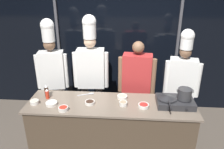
% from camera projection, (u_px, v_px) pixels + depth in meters
% --- Properties ---
extents(window_wall_back, '(5.66, 0.09, 2.70)m').
position_uv_depth(window_wall_back, '(117.00, 46.00, 4.47)').
color(window_wall_back, black).
rests_on(window_wall_back, ground_plane).
extents(demo_counter, '(2.44, 0.69, 0.93)m').
position_uv_depth(demo_counter, '(111.00, 130.00, 3.34)').
color(demo_counter, '#4C3D2D').
rests_on(demo_counter, ground_plane).
extents(portable_stove, '(0.52, 0.38, 0.10)m').
position_uv_depth(portable_stove, '(175.00, 102.00, 3.11)').
color(portable_stove, '#28282B').
rests_on(portable_stove, demo_counter).
extents(frying_pan, '(0.29, 0.49, 0.04)m').
position_uv_depth(frying_pan, '(167.00, 97.00, 3.09)').
color(frying_pan, '#232326').
rests_on(frying_pan, portable_stove).
extents(stock_pot, '(0.22, 0.19, 0.15)m').
position_uv_depth(stock_pot, '(185.00, 94.00, 3.05)').
color(stock_pot, '#333335').
rests_on(stock_pot, portable_stove).
extents(squeeze_bottle_chili, '(0.06, 0.06, 0.16)m').
position_uv_depth(squeeze_bottle_chili, '(47.00, 94.00, 3.28)').
color(squeeze_bottle_chili, red).
rests_on(squeeze_bottle_chili, demo_counter).
extents(squeeze_bottle_soy, '(0.06, 0.06, 0.19)m').
position_uv_depth(squeeze_bottle_soy, '(46.00, 91.00, 3.34)').
color(squeeze_bottle_soy, '#332319').
rests_on(squeeze_bottle_soy, demo_counter).
extents(prep_bowl_mushrooms, '(0.12, 0.12, 0.06)m').
position_uv_depth(prep_bowl_mushrooms, '(123.00, 103.00, 3.10)').
color(prep_bowl_mushrooms, silver).
rests_on(prep_bowl_mushrooms, demo_counter).
extents(prep_bowl_soy_glaze, '(0.14, 0.14, 0.04)m').
position_uv_depth(prep_bowl_soy_glaze, '(90.00, 102.00, 3.14)').
color(prep_bowl_soy_glaze, silver).
rests_on(prep_bowl_soy_glaze, demo_counter).
extents(prep_bowl_noodles, '(0.12, 0.12, 0.05)m').
position_uv_depth(prep_bowl_noodles, '(34.00, 102.00, 3.14)').
color(prep_bowl_noodles, silver).
rests_on(prep_bowl_noodles, demo_counter).
extents(prep_bowl_onion, '(0.17, 0.17, 0.05)m').
position_uv_depth(prep_bowl_onion, '(51.00, 103.00, 3.12)').
color(prep_bowl_onion, silver).
rests_on(prep_bowl_onion, demo_counter).
extents(prep_bowl_chili_flakes, '(0.14, 0.14, 0.05)m').
position_uv_depth(prep_bowl_chili_flakes, '(63.00, 108.00, 2.98)').
color(prep_bowl_chili_flakes, silver).
rests_on(prep_bowl_chili_flakes, demo_counter).
extents(prep_bowl_shrimp, '(0.15, 0.15, 0.05)m').
position_uv_depth(prep_bowl_shrimp, '(122.00, 97.00, 3.30)').
color(prep_bowl_shrimp, silver).
rests_on(prep_bowl_shrimp, demo_counter).
extents(prep_bowl_bell_pepper, '(0.15, 0.15, 0.05)m').
position_uv_depth(prep_bowl_bell_pepper, '(144.00, 105.00, 3.06)').
color(prep_bowl_bell_pepper, silver).
rests_on(prep_bowl_bell_pepper, demo_counter).
extents(serving_spoon_slotted, '(0.26, 0.13, 0.02)m').
position_uv_depth(serving_spoon_slotted, '(89.00, 94.00, 3.42)').
color(serving_spoon_slotted, '#B2B5BA').
rests_on(serving_spoon_slotted, demo_counter).
extents(chef_head, '(0.54, 0.29, 2.03)m').
position_uv_depth(chef_head, '(52.00, 68.00, 3.78)').
color(chef_head, '#4C4C51').
rests_on(chef_head, ground_plane).
extents(chef_sous, '(0.61, 0.27, 2.09)m').
position_uv_depth(chef_sous, '(91.00, 67.00, 3.76)').
color(chef_sous, '#4C4C51').
rests_on(chef_sous, ground_plane).
extents(person_guest, '(0.62, 0.29, 1.70)m').
position_uv_depth(person_guest, '(137.00, 81.00, 3.69)').
color(person_guest, '#2D3856').
rests_on(person_guest, ground_plane).
extents(chef_line, '(0.57, 0.31, 1.90)m').
position_uv_depth(chef_line, '(182.00, 77.00, 3.63)').
color(chef_line, '#4C4C51').
rests_on(chef_line, ground_plane).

